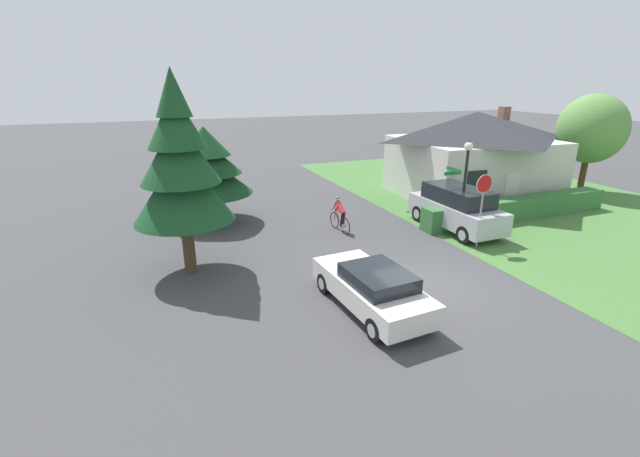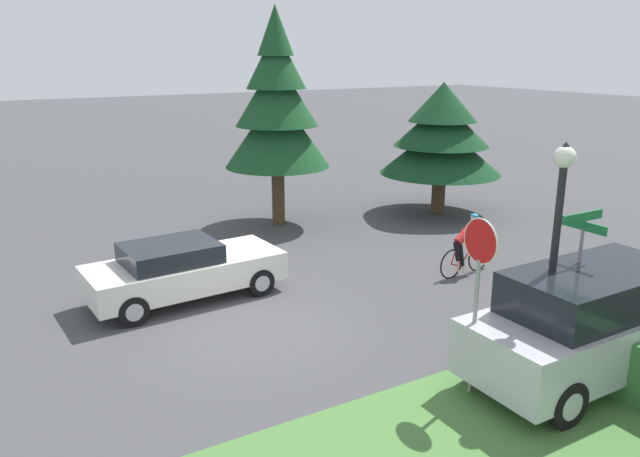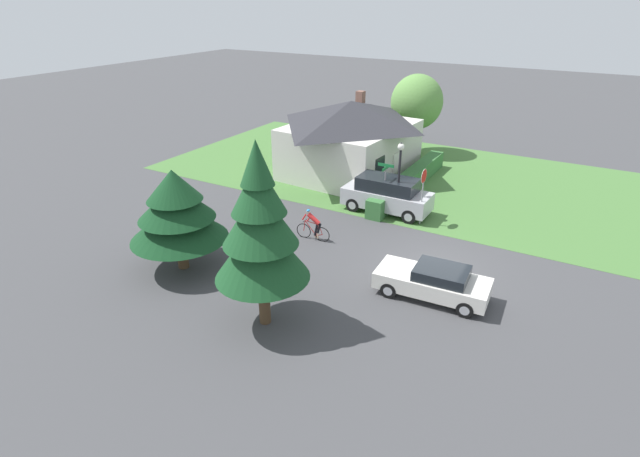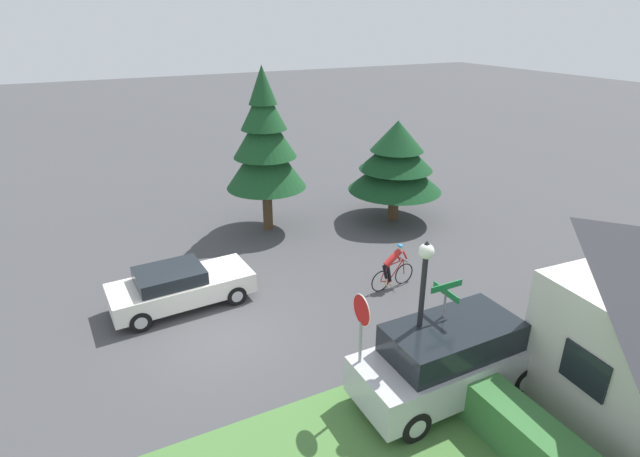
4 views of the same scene
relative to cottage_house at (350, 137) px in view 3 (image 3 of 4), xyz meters
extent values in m
plane|color=#424244|center=(-9.60, -9.08, -2.50)|extent=(140.00, 140.00, 0.00)
cube|color=#477538|center=(1.84, -5.08, -2.49)|extent=(16.00, 36.00, 0.01)
cube|color=beige|center=(0.00, 0.00, -0.84)|extent=(8.42, 7.26, 3.32)
pyramid|color=#2D2D33|center=(0.00, 0.00, 1.58)|extent=(9.09, 7.84, 1.51)
cube|color=silver|center=(-0.23, -3.39, -1.50)|extent=(0.90, 0.12, 2.00)
cube|color=black|center=(-2.46, -3.24, -0.67)|extent=(1.10, 0.13, 0.90)
cube|color=brown|center=(2.43, 0.51, 2.13)|extent=(0.53, 0.53, 0.80)
cube|color=#387038|center=(-0.90, -4.57, -1.96)|extent=(10.78, 0.90, 1.07)
cube|color=silver|center=(-11.83, -9.66, -1.87)|extent=(2.04, 4.51, 0.65)
cube|color=black|center=(-11.81, -9.99, -1.33)|extent=(1.69, 2.12, 0.42)
cylinder|color=black|center=(-12.71, -8.21, -2.17)|extent=(0.29, 0.66, 0.65)
cylinder|color=#ADADB2|center=(-12.71, -8.21, -2.17)|extent=(0.29, 0.39, 0.38)
cylinder|color=black|center=(-11.13, -8.11, -2.17)|extent=(0.29, 0.66, 0.65)
cylinder|color=#ADADB2|center=(-11.13, -8.11, -2.17)|extent=(0.29, 0.39, 0.38)
cylinder|color=black|center=(-12.53, -11.20, -2.17)|extent=(0.29, 0.66, 0.65)
cylinder|color=#ADADB2|center=(-12.53, -11.20, -2.17)|extent=(0.29, 0.39, 0.38)
cylinder|color=black|center=(-10.95, -11.11, -2.17)|extent=(0.29, 0.66, 0.65)
cylinder|color=#ADADB2|center=(-10.95, -11.11, -2.17)|extent=(0.29, 0.39, 0.38)
torus|color=black|center=(-9.74, -3.47, -2.13)|extent=(0.10, 0.78, 0.78)
torus|color=black|center=(-9.83, -2.45, -2.13)|extent=(0.10, 0.78, 0.78)
cylinder|color=#B21E1E|center=(-9.76, -3.21, -1.95)|extent=(0.05, 0.18, 0.63)
cylinder|color=#B21E1E|center=(-9.79, -2.84, -1.91)|extent=(0.09, 0.64, 0.72)
cylinder|color=#B21E1E|center=(-9.79, -2.91, -1.60)|extent=(0.10, 0.76, 0.12)
cylinder|color=#B21E1E|center=(-9.76, -3.30, -2.19)|extent=(0.06, 0.34, 0.16)
cylinder|color=#B21E1E|center=(-9.75, -3.37, -1.88)|extent=(0.05, 0.21, 0.50)
cylinder|color=#B21E1E|center=(-9.82, -2.49, -1.84)|extent=(0.05, 0.12, 0.58)
cylinder|color=black|center=(-9.82, -2.54, -1.56)|extent=(0.44, 0.06, 0.02)
ellipsoid|color=black|center=(-9.76, -3.28, -1.62)|extent=(0.10, 0.21, 0.05)
cylinder|color=black|center=(-9.76, -3.29, -1.83)|extent=(0.13, 0.26, 0.53)
cylinder|color=black|center=(-9.76, -3.13, -1.91)|extent=(0.13, 0.26, 0.68)
cylinder|color=beige|center=(-9.77, -3.22, -2.23)|extent=(0.08, 0.08, 0.30)
cylinder|color=beige|center=(-9.72, -3.06, -2.32)|extent=(0.17, 0.08, 0.21)
cylinder|color=red|center=(-9.78, -3.00, -1.38)|extent=(0.27, 0.71, 0.58)
cylinder|color=red|center=(-9.81, -2.77, -1.38)|extent=(0.09, 0.25, 0.36)
cylinder|color=red|center=(-9.81, -2.49, -1.38)|extent=(0.09, 0.25, 0.36)
sphere|color=beige|center=(-9.80, -2.72, -1.04)|extent=(0.19, 0.19, 0.19)
ellipsoid|color=#267FBF|center=(-9.80, -2.72, -0.99)|extent=(0.22, 0.18, 0.12)
cube|color=#B7B7BC|center=(-4.80, -4.72, -1.70)|extent=(1.91, 4.82, 0.95)
cube|color=black|center=(-4.80, -4.73, -0.87)|extent=(1.68, 3.23, 0.72)
cylinder|color=black|center=(-5.66, -3.09, -2.11)|extent=(0.24, 0.77, 0.77)
cylinder|color=#ADADB2|center=(-5.66, -3.09, -2.11)|extent=(0.25, 0.45, 0.44)
cylinder|color=black|center=(-3.97, -3.08, -2.11)|extent=(0.24, 0.77, 0.77)
cylinder|color=#ADADB2|center=(-3.97, -3.08, -2.11)|extent=(0.25, 0.45, 0.44)
cylinder|color=black|center=(-5.64, -6.36, -2.11)|extent=(0.24, 0.77, 0.77)
cylinder|color=#ADADB2|center=(-5.64, -6.36, -2.11)|extent=(0.25, 0.45, 0.44)
cylinder|color=black|center=(-3.95, -6.35, -2.11)|extent=(0.24, 0.77, 0.77)
cylinder|color=#ADADB2|center=(-3.95, -6.35, -2.11)|extent=(0.25, 0.45, 0.44)
cylinder|color=gray|center=(-5.42, -6.90, -1.32)|extent=(0.07, 0.07, 2.36)
cylinder|color=red|center=(-5.42, -6.90, 0.16)|extent=(0.71, 0.05, 0.71)
cylinder|color=silver|center=(-5.42, -6.90, 0.16)|extent=(0.75, 0.04, 0.75)
cylinder|color=black|center=(-5.15, -5.47, -0.62)|extent=(0.13, 0.13, 3.75)
sphere|color=white|center=(-5.15, -5.47, 1.41)|extent=(0.36, 0.36, 0.36)
cone|color=black|center=(-5.15, -5.47, 1.59)|extent=(0.21, 0.21, 0.14)
cylinder|color=gray|center=(-5.20, -4.72, -1.20)|extent=(0.06, 0.06, 2.59)
cube|color=#197238|center=(-5.20, -4.72, 0.16)|extent=(0.90, 0.03, 0.16)
cube|color=#197238|center=(-5.20, -4.72, 0.32)|extent=(0.03, 0.90, 0.16)
cylinder|color=#4C3823|center=(-16.53, -4.91, -1.53)|extent=(0.42, 0.42, 1.93)
cone|color=#194723|center=(-16.53, -4.91, 0.62)|extent=(3.36, 3.36, 2.38)
cone|color=#194723|center=(-16.53, -4.91, 1.79)|extent=(2.62, 2.62, 2.09)
cone|color=#194723|center=(-16.53, -4.91, 2.79)|extent=(1.88, 1.88, 1.81)
cone|color=#194723|center=(-16.53, -4.91, 3.64)|extent=(1.14, 1.14, 1.52)
cylinder|color=#4C3823|center=(-15.00, 0.61, -1.79)|extent=(0.47, 0.47, 1.42)
cone|color=#143D1E|center=(-15.00, 0.61, -0.21)|extent=(4.16, 4.16, 1.73)
cone|color=#143D1E|center=(-15.00, 0.61, 0.64)|extent=(3.25, 3.25, 1.53)
cone|color=#143D1E|center=(-15.00, 0.61, 1.37)|extent=(2.33, 2.33, 1.32)
cylinder|color=#4C3823|center=(6.79, -1.98, -1.40)|extent=(0.36, 0.36, 2.20)
ellipsoid|color=#609347|center=(6.79, -1.98, 1.31)|extent=(3.78, 3.78, 3.97)
camera|label=1|loc=(-17.49, -19.61, 3.97)|focal=24.00mm
camera|label=2|loc=(1.38, -13.80, 3.04)|focal=35.00mm
camera|label=3|loc=(-28.69, -14.26, 8.52)|focal=28.00mm
camera|label=4|loc=(2.57, -11.93, 6.14)|focal=28.00mm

